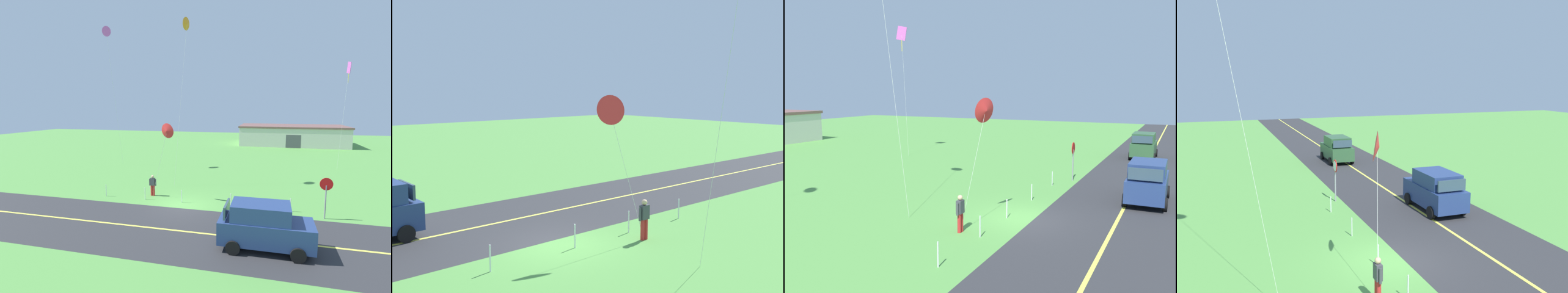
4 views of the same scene
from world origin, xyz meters
The scene contains 12 objects.
ground_plane centered at (0.00, 0.00, -0.05)m, with size 120.00×120.00×0.10m, color #549342.
asphalt_road centered at (0.00, -4.00, 0.00)m, with size 120.00×7.00×0.00m, color #2D2D30.
road_centre_stripe centered at (0.00, -4.00, 0.01)m, with size 120.00×0.16×0.00m, color #E5E04C.
car_suv_foreground centered at (5.59, -4.93, 1.15)m, with size 4.40×2.12×2.24m.
car_parked_east_far centered at (20.89, -3.46, 1.15)m, with size 4.40×2.12×2.24m.
stop_sign centered at (9.10, -0.10, 1.80)m, with size 0.76×0.08×2.56m.
person_adult_near centered at (-2.89, 1.72, 0.86)m, with size 0.58×0.22×1.60m.
kite_red_low centered at (-1.50, 1.22, 5.05)m, with size 1.97×0.85×5.62m.
fence_post_1 centered at (-3.08, 0.70, 0.45)m, with size 0.05×0.05×0.90m, color silver.
fence_post_2 centered at (-0.25, 0.70, 0.45)m, with size 0.05×0.05×0.90m, color silver.
fence_post_3 centered at (3.26, 0.70, 0.45)m, with size 0.05×0.05×0.90m, color silver.
fence_post_4 centered at (7.15, 0.70, 0.45)m, with size 0.05×0.05×0.90m, color silver.
Camera 4 is at (-15.69, 6.58, 7.56)m, focal length 40.41 mm.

